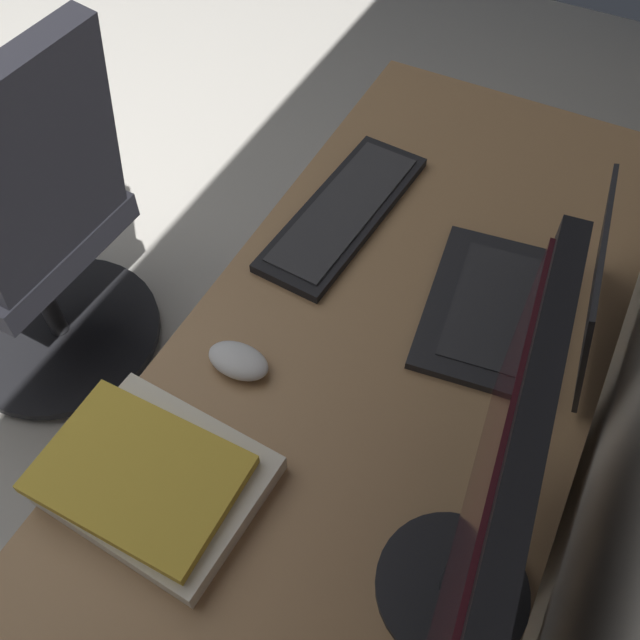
# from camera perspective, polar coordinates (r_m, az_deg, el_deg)

# --- Properties ---
(desk) EXTENTS (1.81, 0.66, 0.73)m
(desk) POSITION_cam_1_polar(r_m,az_deg,el_deg) (1.14, 2.27, -9.91)
(desk) COLOR #936D47
(desk) RESTS_ON ground
(drawer_pedestal) EXTENTS (0.40, 0.51, 0.69)m
(drawer_pedestal) POSITION_cam_1_polar(r_m,az_deg,el_deg) (1.46, 4.71, -12.56)
(drawer_pedestal) COLOR #936D47
(drawer_pedestal) RESTS_ON ground
(monitor_primary) EXTENTS (0.51, 0.20, 0.44)m
(monitor_primary) POSITION_cam_1_polar(r_m,az_deg,el_deg) (0.76, 13.39, -15.19)
(monitor_primary) COLOR black
(monitor_primary) RESTS_ON desk
(laptop_leftmost) EXTENTS (0.36, 0.31, 0.23)m
(laptop_leftmost) POSITION_cam_1_polar(r_m,az_deg,el_deg) (1.19, 16.99, 1.52)
(laptop_leftmost) COLOR black
(laptop_leftmost) RESTS_ON desk
(keyboard_main) EXTENTS (0.43, 0.17, 0.02)m
(keyboard_main) POSITION_cam_1_polar(r_m,az_deg,el_deg) (1.33, 1.96, 8.84)
(keyboard_main) COLOR black
(keyboard_main) RESTS_ON desk
(mouse_main) EXTENTS (0.06, 0.10, 0.03)m
(mouse_main) POSITION_cam_1_polar(r_m,az_deg,el_deg) (1.12, -6.69, -3.32)
(mouse_main) COLOR silver
(mouse_main) RESTS_ON desk
(book_stack_near) EXTENTS (0.24, 0.30, 0.05)m
(book_stack_near) POSITION_cam_1_polar(r_m,az_deg,el_deg) (1.03, -13.49, -12.45)
(book_stack_near) COLOR beige
(book_stack_near) RESTS_ON desk
(office_chair) EXTENTS (0.56, 0.56, 0.97)m
(office_chair) POSITION_cam_1_polar(r_m,az_deg,el_deg) (1.80, -22.29, 5.90)
(office_chair) COLOR black
(office_chair) RESTS_ON ground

